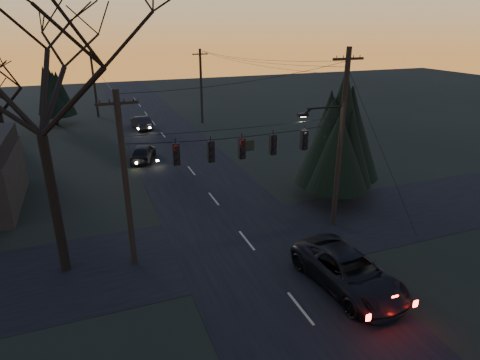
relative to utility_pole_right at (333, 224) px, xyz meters
name	(u,v)px	position (x,y,z in m)	size (l,w,h in m)	color
main_road	(198,179)	(-5.50, 10.00, 0.01)	(8.00, 120.00, 0.02)	black
cross_road	(247,241)	(-5.50, 0.00, 0.01)	(60.00, 7.00, 0.02)	black
utility_pole_right	(333,224)	(0.00, 0.00, 0.00)	(5.00, 0.30, 10.00)	black
utility_pole_left	(135,262)	(-11.50, 0.00, 0.00)	(1.80, 0.30, 8.50)	black
utility_pole_far_r	(202,123)	(0.00, 28.00, 0.00)	(1.80, 0.30, 8.50)	black
utility_pole_far_l	(99,117)	(-11.50, 36.00, 0.00)	(0.30, 0.30, 8.00)	black
span_signal_assembly	(243,147)	(-5.74, 0.00, 5.34)	(11.50, 0.44, 1.47)	black
bare_tree_left	(30,71)	(-14.65, 0.61, 9.28)	(9.63, 9.63, 13.27)	black
evergreen_right	(345,131)	(2.48, 3.08, 4.66)	(4.75, 4.75, 8.14)	black
evergreen_dist	(52,92)	(-16.24, 33.16, 3.86)	(3.63, 3.63, 6.53)	black
suv_near	(348,271)	(-2.82, -5.43, 0.81)	(2.70, 5.85, 1.63)	black
sedan_oncoming_a	(143,153)	(-8.70, 16.02, 0.73)	(1.72, 4.28, 1.46)	black
sedan_oncoming_b	(141,122)	(-7.25, 27.65, 0.72)	(1.53, 4.40, 1.45)	black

